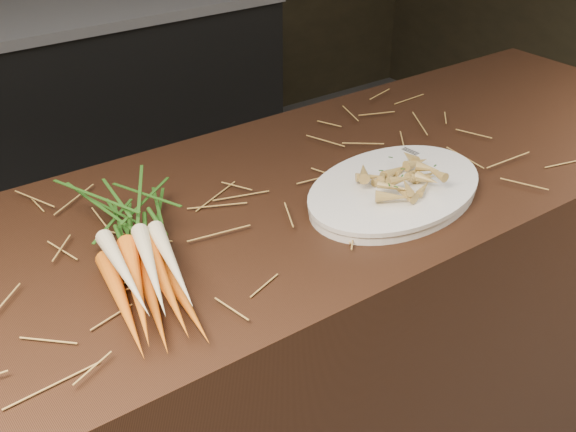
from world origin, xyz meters
The scene contains 7 objects.
main_counter centered at (0.00, 0.30, 0.45)m, with size 2.40×0.70×0.90m, color black.
back_counter centered at (0.30, 2.18, 0.42)m, with size 1.82×0.62×0.84m.
straw_bedding centered at (0.00, 0.30, 0.91)m, with size 1.40×0.60×0.02m, color #AE803A, non-canonical shape.
root_veg_bunch centered at (-0.28, 0.26, 0.94)m, with size 0.27×0.51×0.09m.
serving_platter centered at (0.23, 0.17, 0.91)m, with size 0.41×0.28×0.02m, color white, non-canonical shape.
roasted_veg_heap centered at (0.23, 0.17, 0.95)m, with size 0.20×0.15×0.05m, color olive, non-canonical shape.
serving_fork centered at (0.38, 0.18, 0.92)m, with size 0.01×0.16×0.00m, color silver.
Camera 1 is at (-0.68, -0.71, 1.59)m, focal length 45.00 mm.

